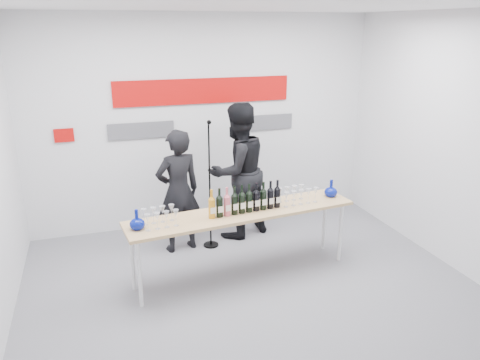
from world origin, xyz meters
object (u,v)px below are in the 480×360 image
object	(u,v)px
tasting_table	(243,216)
mic_stand	(210,210)
presenter_right	(238,171)
presenter_left	(178,191)

from	to	relation	value
tasting_table	mic_stand	bearing A→B (deg)	95.10
tasting_table	presenter_right	xyz separation A→B (m)	(0.29, 1.10, 0.19)
presenter_right	mic_stand	world-z (taller)	presenter_right
presenter_left	presenter_right	xyz separation A→B (m)	(0.86, 0.21, 0.13)
presenter_left	mic_stand	size ratio (longest dim) A/B	0.94
presenter_right	mic_stand	distance (m)	0.67
mic_stand	tasting_table	bearing A→B (deg)	-69.50
presenter_left	presenter_right	world-z (taller)	presenter_right
tasting_table	presenter_right	size ratio (longest dim) A/B	1.46
tasting_table	presenter_left	world-z (taller)	presenter_left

